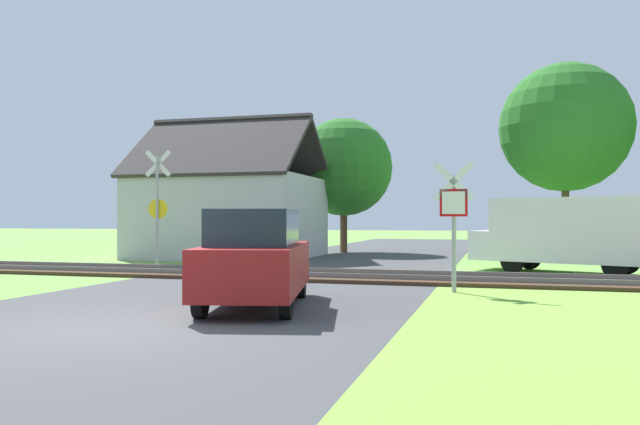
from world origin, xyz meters
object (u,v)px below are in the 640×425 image
object	(u,v)px
house	(231,213)
tree_right	(565,128)
parked_car	(256,258)
mail_truck	(563,232)
tree_center	(344,167)
stop_sign_near	(454,215)
crossing_sign_far	(157,203)

from	to	relation	value
house	tree_right	xyz separation A→B (m)	(13.67, 3.33, 3.55)
tree_right	parked_car	size ratio (longest dim) A/B	1.91
house	mail_truck	world-z (taller)	house
house	parked_car	bearing A→B (deg)	-64.65
tree_right	mail_truck	xyz separation A→B (m)	(-0.87, -7.96, -4.20)
house	tree_center	size ratio (longest dim) A/B	1.12
tree_right	mail_truck	size ratio (longest dim) A/B	1.55
stop_sign_near	parked_car	bearing A→B (deg)	45.98
tree_center	parked_car	size ratio (longest dim) A/B	1.52
stop_sign_near	tree_right	size ratio (longest dim) A/B	0.35
stop_sign_near	crossing_sign_far	bearing A→B (deg)	-21.11
crossing_sign_far	house	world-z (taller)	house
stop_sign_near	tree_center	distance (m)	16.77
parked_car	house	bearing A→B (deg)	103.02
crossing_sign_far	parked_car	xyz separation A→B (m)	(6.30, -7.26, -1.25)
crossing_sign_far	tree_right	world-z (taller)	tree_right
tree_right	parked_car	bearing A→B (deg)	-112.18
stop_sign_near	crossing_sign_far	world-z (taller)	crossing_sign_far
crossing_sign_far	parked_car	world-z (taller)	crossing_sign_far
crossing_sign_far	tree_right	size ratio (longest dim) A/B	0.47
house	mail_truck	xyz separation A→B (m)	(12.80, -4.63, -0.65)
tree_center	tree_right	xyz separation A→B (m)	(9.90, -1.48, 1.32)
house	tree_center	bearing A→B (deg)	51.62
crossing_sign_far	parked_car	size ratio (longest dim) A/B	0.90
mail_truck	crossing_sign_far	bearing A→B (deg)	120.48
tree_center	mail_truck	world-z (taller)	tree_center
stop_sign_near	tree_center	size ratio (longest dim) A/B	0.44
crossing_sign_far	tree_center	xyz separation A→B (m)	(3.41, 11.41, 1.98)
crossing_sign_far	tree_center	distance (m)	12.07
house	parked_car	xyz separation A→B (m)	(6.66, -13.86, -0.99)
house	parked_car	distance (m)	15.41
tree_center	parked_car	bearing A→B (deg)	-81.22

